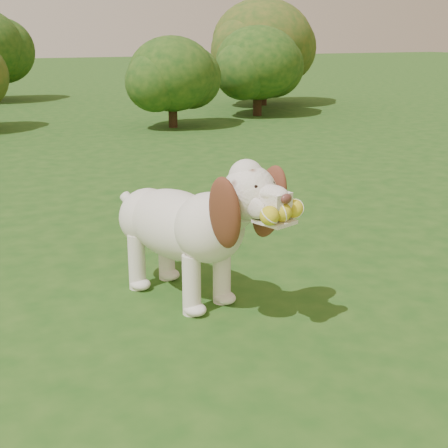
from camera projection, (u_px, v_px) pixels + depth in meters
name	position (u px, v px, depth m)	size (l,w,h in m)	color
ground	(305.00, 322.00, 3.33)	(80.00, 80.00, 0.00)	#1B4814
dog	(190.00, 222.00, 3.46)	(0.72, 1.34, 0.89)	white
shrub_f	(263.00, 43.00, 13.14)	(2.13, 2.13, 2.21)	#382314
shrub_c	(172.00, 74.00, 10.03)	(1.41, 1.41, 1.46)	#382314
shrub_d	(258.00, 63.00, 11.49)	(1.58, 1.58, 1.64)	#382314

